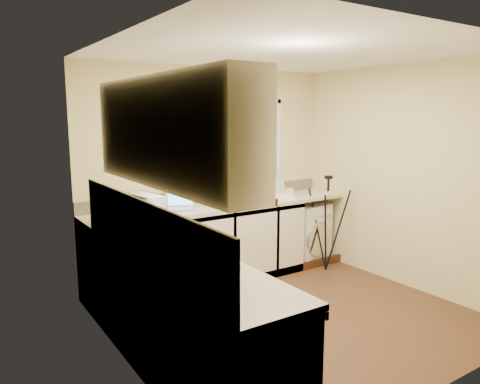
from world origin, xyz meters
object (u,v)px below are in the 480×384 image
Objects in this scene: plant_a at (189,181)px; soap_bottle_clear at (278,176)px; plant_c at (228,178)px; cup_back at (290,192)px; soap_bottle_green at (272,173)px; cup_left at (234,274)px; washing_machine at (304,232)px; plant_b at (214,177)px; microwave at (136,211)px; kettle at (152,218)px; steel_jar at (167,243)px; dish_rack at (275,195)px; tripod at (327,224)px; glass_jug at (220,265)px; laptop at (180,203)px; plant_d at (249,176)px.

plant_a is 1.38× the size of soap_bottle_clear.
cup_back is (0.80, -0.19, -0.21)m from plant_c.
soap_bottle_green is 3.15m from cup_left.
plant_c is 2.75m from cup_left.
plant_b is (-1.25, 0.20, 0.80)m from washing_machine.
washing_machine is 2.60m from microwave.
plant_b is at bearing 62.33° from cup_left.
soap_bottle_clear is at bearing -81.62° from microwave.
microwave is 2.18× the size of soap_bottle_green.
steel_jar is (-0.16, -0.67, -0.05)m from kettle.
microwave is at bearing -155.57° from dish_rack.
tripod is at bearing 34.74° from cup_left.
laptop is at bearing 70.39° from glass_jug.
plant_b is at bearing 37.68° from kettle.
tripod is (-0.02, -0.45, 0.21)m from washing_machine.
plant_a is 0.35m from plant_b.
microwave is 2.26m from soap_bottle_clear.
soap_bottle_green is at bearing 23.87° from kettle.
washing_machine is 3.48× the size of kettle.
steel_jar is 1.03× the size of cup_back.
washing_machine is 1.78m from plant_a.
steel_jar is at bearing 94.71° from glass_jug.
cup_back is at bearing 169.43° from washing_machine.
washing_machine is at bearing 107.91° from tripod.
plant_c is 2.42× the size of cup_left.
plant_c is (0.54, 0.02, -0.01)m from plant_a.
glass_jug is 1.18× the size of steel_jar.
dish_rack is at bearing 19.12° from kettle.
plant_d is at bearing 51.60° from glass_jug.
microwave is (0.04, 1.53, 0.07)m from glass_jug.
plant_c reaches higher than microwave.
washing_machine is 4.55× the size of soap_bottle_clear.
microwave reaches higher than glass_jug.
laptop is 1.58m from steel_jar.
plant_b reaches higher than soap_bottle_green.
microwave is 2.29× the size of plant_a.
glass_jug is (-1.99, -1.99, 0.04)m from dish_rack.
laptop is 1.77× the size of kettle.
washing_machine is at bearing -8.95° from plant_b.
kettle is 1.52× the size of glass_jug.
plant_b reaches higher than steel_jar.
soap_bottle_clear is 3.18m from cup_left.
dish_rack is at bearing 173.77° from washing_machine.
plant_c is 1.03× the size of plant_d.
steel_jar is 0.53× the size of plant_a.
cup_left is at bearing -124.44° from tripod.
plant_d is (-0.22, 0.24, 0.23)m from dish_rack.
plant_c is (-0.54, 0.23, 0.23)m from dish_rack.
tripod reaches higher than glass_jug.
laptop is 0.33× the size of tripod.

